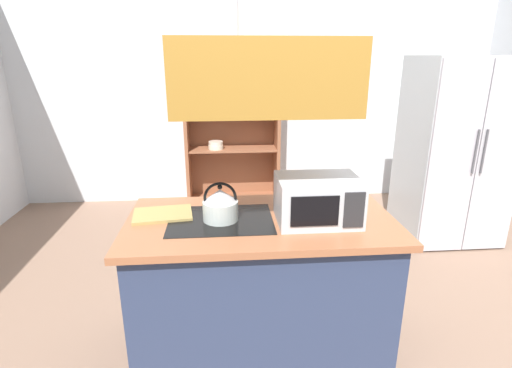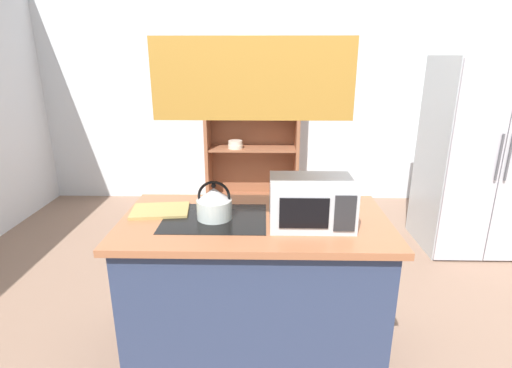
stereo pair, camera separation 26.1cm
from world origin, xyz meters
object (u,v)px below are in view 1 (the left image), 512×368
(kettle, at_px, (220,205))
(microwave, at_px, (318,200))
(refrigerator, at_px, (454,151))
(dish_cabinet, at_px, (232,142))
(cutting_board, at_px, (163,214))

(kettle, distance_m, microwave, 0.56)
(refrigerator, distance_m, kettle, 2.75)
(dish_cabinet, xyz_separation_m, kettle, (-0.14, -2.70, 0.21))
(refrigerator, bearing_deg, dish_cabinet, 151.16)
(cutting_board, bearing_deg, microwave, -9.62)
(dish_cabinet, relative_size, microwave, 3.88)
(cutting_board, height_order, microwave, microwave)
(refrigerator, bearing_deg, microwave, -138.07)
(dish_cabinet, height_order, kettle, dish_cabinet)
(refrigerator, distance_m, dish_cabinet, 2.47)
(cutting_board, bearing_deg, dish_cabinet, 79.54)
(dish_cabinet, distance_m, cutting_board, 2.65)
(microwave, bearing_deg, cutting_board, 170.38)
(refrigerator, height_order, kettle, refrigerator)
(refrigerator, relative_size, dish_cabinet, 1.02)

